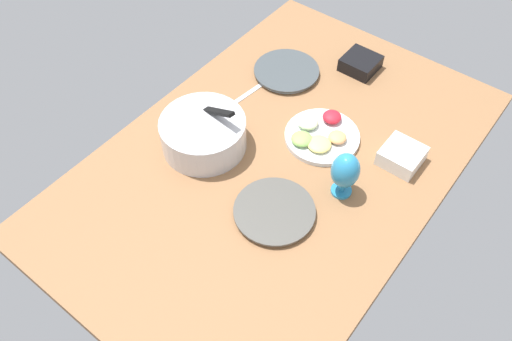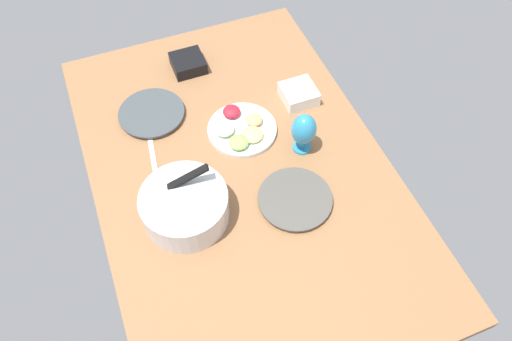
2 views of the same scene
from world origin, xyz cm
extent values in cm
cube|color=#8C603D|center=(0.00, 0.00, -2.00)|extent=(160.00, 104.00, 4.00)
cylinder|color=silver|center=(-19.06, -12.71, 0.68)|extent=(23.72, 23.72, 1.35)
cylinder|color=#4E4C47|center=(-19.06, -12.71, 1.76)|extent=(25.78, 25.78, 0.81)
cylinder|color=silver|center=(37.29, 23.32, 0.67)|extent=(23.60, 23.60, 1.33)
cylinder|color=#3E4549|center=(37.29, 23.32, 1.73)|extent=(25.65, 25.65, 0.80)
cylinder|color=silver|center=(-10.76, 23.73, 5.75)|extent=(29.23, 29.23, 11.51)
cylinder|color=white|center=(-10.76, 23.73, 9.20)|extent=(26.31, 26.31, 2.07)
cube|color=black|center=(-5.65, 23.73, 12.78)|extent=(5.36, 21.34, 12.04)
cylinder|color=silver|center=(17.00, -6.73, 0.90)|extent=(26.35, 26.35, 1.80)
ellipsoid|color=red|center=(25.00, -5.42, 3.47)|extent=(6.74, 6.74, 3.35)
ellipsoid|color=beige|center=(17.66, -0.49, 3.35)|extent=(7.41, 7.41, 3.10)
ellipsoid|color=#8CC659|center=(9.95, -2.84, 3.18)|extent=(7.39, 7.39, 2.76)
ellipsoid|color=#F9E072|center=(11.79, -8.78, 2.96)|extent=(8.25, 8.25, 2.33)
ellipsoid|color=#F2A566|center=(18.06, -12.10, 3.20)|extent=(6.37, 6.37, 2.81)
cylinder|color=teal|center=(1.30, -24.55, 0.50)|extent=(6.81, 6.81, 1.00)
cylinder|color=teal|center=(1.30, -24.55, 2.59)|extent=(2.00, 2.00, 3.19)
ellipsoid|color=teal|center=(1.30, -24.55, 10.76)|extent=(9.09, 9.09, 13.14)
cube|color=black|center=(57.65, 2.18, 2.69)|extent=(13.17, 13.17, 5.38)
cube|color=tan|center=(57.65, 2.18, 4.41)|extent=(10.80, 10.80, 1.72)
cube|color=white|center=(24.42, -33.57, 2.92)|extent=(13.06, 13.06, 5.85)
cube|color=#F9E072|center=(24.42, -33.57, 4.79)|extent=(10.71, 10.71, 1.87)
cube|color=silver|center=(19.84, 27.87, 0.30)|extent=(18.08, 4.03, 0.60)
camera|label=1|loc=(-95.83, -65.24, 136.45)|focal=36.79mm
camera|label=2|loc=(-98.33, 32.80, 146.93)|focal=34.95mm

